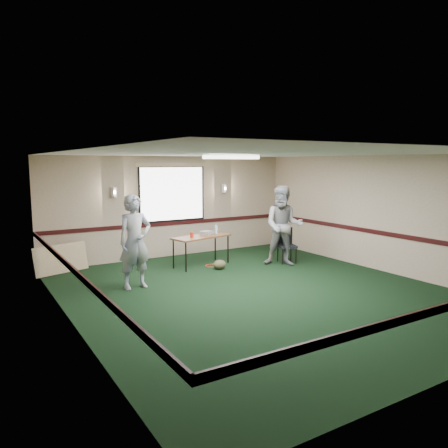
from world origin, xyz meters
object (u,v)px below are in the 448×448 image
conference_chair (286,242)px  person_left (135,242)px  projector (207,233)px  folding_table (201,238)px  person_right (283,226)px

conference_chair → person_left: size_ratio=0.46×
projector → conference_chair: size_ratio=0.33×
folding_table → person_left: (-2.06, -1.02, 0.26)m
person_left → person_right: size_ratio=0.96×
folding_table → conference_chair: conference_chair is taller
conference_chair → person_left: bearing=-157.6°
folding_table → projector: (0.19, 0.07, 0.10)m
folding_table → projector: size_ratio=5.53×
folding_table → conference_chair: 2.18m
conference_chair → projector: bearing=174.5°
folding_table → projector: bearing=8.4°
projector → person_left: (-2.25, -1.10, 0.16)m
folding_table → person_right: person_right is taller
folding_table → conference_chair: (2.04, -0.76, -0.18)m
folding_table → person_left: size_ratio=0.83×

